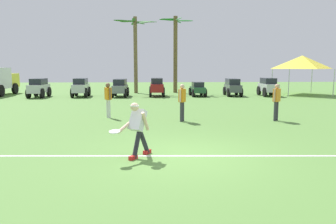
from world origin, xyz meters
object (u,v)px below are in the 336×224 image
Objects in this scene: teammate_near_sideline at (108,97)px; parked_car_slot_b at (81,87)px; parked_car_slot_f at (233,87)px; teammate_deep at (277,99)px; parked_car_slot_e at (198,89)px; parked_car_slot_d at (157,87)px; frisbee_in_flight at (115,132)px; parked_car_slot_g at (268,86)px; palm_tree_far_left at (136,47)px; parked_car_slot_c at (120,87)px; frisbee_thrower at (138,127)px; palm_tree_left_of_centre at (175,50)px; parked_car_slot_a at (39,87)px; event_tent at (302,62)px; teammate_midfield at (182,99)px.

teammate_near_sideline is 0.65× the size of parked_car_slot_b.
parked_car_slot_f is at bearing 1.29° from parked_car_slot_b.
teammate_deep reaches higher than parked_car_slot_e.
parked_car_slot_e is (3.17, -0.12, -0.18)m from parked_car_slot_d.
parked_car_slot_e reaches higher than frisbee_in_flight.
parked_car_slot_g is 0.37× the size of palm_tree_far_left.
teammate_near_sideline reaches higher than parked_car_slot_b.
parked_car_slot_d is at bearing 1.65° from parked_car_slot_b.
parked_car_slot_b is at bearing 108.15° from teammate_near_sideline.
parked_car_slot_c is at bearing -178.76° from parked_car_slot_e.
parked_car_slot_e is at bearing -2.10° from parked_car_slot_d.
teammate_near_sideline is (-1.59, 6.58, 0.15)m from frisbee_thrower.
palm_tree_left_of_centre is at bearing 101.72° from teammate_deep.
parked_car_slot_a is at bearing -159.39° from palm_tree_left_of_centre.
teammate_deep is 15.91m from palm_tree_left_of_centre.
parked_car_slot_d is (5.79, 0.17, 0.00)m from parked_car_slot_b.
parked_car_slot_b is 0.64× the size of event_tent.
parked_car_slot_d is at bearing 112.23° from teammate_deep.
parked_car_slot_f is at bearing -171.58° from event_tent.
event_tent reaches higher than teammate_deep.
teammate_deep is 12.85m from parked_car_slot_d.
parked_car_slot_b is (-6.67, 11.70, -0.20)m from teammate_midfield.
teammate_near_sideline reaches higher than frisbee_thrower.
parked_car_slot_d is at bearing 178.47° from parked_car_slot_g.
palm_tree_left_of_centre is (1.68, 3.44, 2.98)m from parked_car_slot_d.
palm_tree_left_of_centre is at bearing 63.93° from parked_car_slot_d.
event_tent reaches higher than parked_car_slot_e.
palm_tree_left_of_centre is (3.43, 0.29, -0.23)m from palm_tree_far_left.
parked_car_slot_g is (9.43, 17.06, -0.05)m from frisbee_thrower.
teammate_midfield is at bearing -60.32° from parked_car_slot_b.
event_tent is (20.66, 1.48, 1.89)m from parked_car_slot_a.
parked_car_slot_b is 6.14m from palm_tree_far_left.
teammate_deep is at bearing -39.77° from parked_car_slot_a.
event_tent is at bearing 4.74° from parked_car_slot_c.
frisbee_thrower is 0.90× the size of teammate_near_sideline.
parked_car_slot_b is at bearing -154.26° from palm_tree_left_of_centre.
parked_car_slot_d is at bearing 177.90° from parked_car_slot_e.
parked_car_slot_g is (8.69, -0.23, 0.00)m from parked_car_slot_d.
palm_tree_left_of_centre reaches higher than teammate_deep.
parked_car_slot_f is 6.21m from palm_tree_left_of_centre.
teammate_midfield is 0.24× the size of palm_tree_left_of_centre.
teammate_near_sideline is at bearing -71.85° from parked_car_slot_b.
parked_car_slot_g is (3.83, 11.66, -0.20)m from teammate_deep.
palm_tree_far_left is at bearing 91.32° from frisbee_in_flight.
teammate_midfield is at bearing -130.53° from event_tent.
teammate_near_sideline is 10.48m from parked_car_slot_c.
parked_car_slot_c is 1.02× the size of parked_car_slot_g.
parked_car_slot_b is 1.07× the size of parked_car_slot_e.
frisbee_thrower is 20.70m from palm_tree_far_left.
palm_tree_left_of_centre is (-4.28, 3.34, 3.01)m from parked_car_slot_f.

